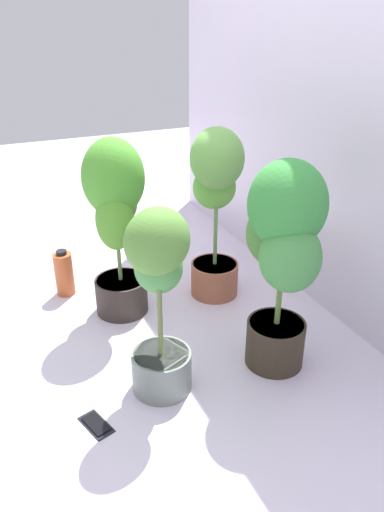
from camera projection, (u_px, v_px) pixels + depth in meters
name	position (u px, v px, depth m)	size (l,w,h in m)	color
ground_plane	(158.00, 342.00, 2.22)	(8.00, 8.00, 0.00)	silver
mylar_back_wall	(344.00, 96.00, 2.09)	(3.20, 0.01, 2.00)	silver
potted_plant_back_right	(283.00, 247.00, 1.87)	(0.45, 0.33, 0.87)	#342A1D
potted_plant_back_left	(216.00, 201.00, 2.40)	(0.35, 0.35, 0.86)	#99553C
potted_plant_front_left	(116.00, 214.00, 2.24)	(0.40, 0.36, 0.85)	#332A25
potted_plant_front_right	(159.00, 294.00, 1.79)	(0.31, 0.30, 0.75)	slate
cell_phone	(96.00, 424.00, 1.78)	(0.16, 0.11, 0.01)	black
nutrient_bottle	(64.00, 273.00, 2.55)	(0.09, 0.09, 0.25)	#BA542A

